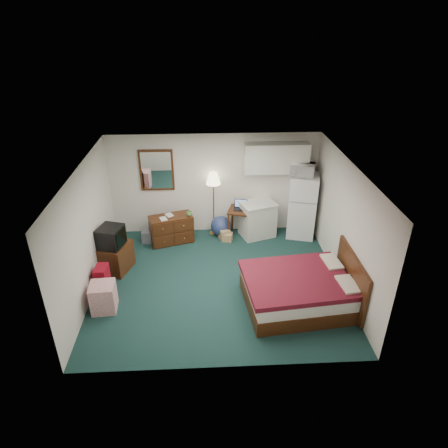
{
  "coord_description": "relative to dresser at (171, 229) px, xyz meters",
  "views": [
    {
      "loc": [
        -0.23,
        -6.73,
        4.98
      ],
      "look_at": [
        0.14,
        0.24,
        1.23
      ],
      "focal_mm": 32.0,
      "sensor_mm": 36.0,
      "label": 1
    }
  ],
  "objects": [
    {
      "name": "retail_box",
      "position": [
        -1.11,
        -2.44,
        -0.07
      ],
      "size": [
        0.47,
        0.47,
        0.56
      ],
      "primitive_type": null,
      "rotation": [
        0.0,
        0.0,
        0.07
      ],
      "color": "white",
      "rests_on": "floor"
    },
    {
      "name": "bed",
      "position": [
        2.53,
        -2.49,
        -0.03
      ],
      "size": [
        2.1,
        1.72,
        0.62
      ],
      "primitive_type": null,
      "rotation": [
        0.0,
        0.0,
        0.11
      ],
      "color": "#540A12",
      "rests_on": "floor"
    },
    {
      "name": "tv_stand",
      "position": [
        -1.15,
        -1.11,
        -0.04
      ],
      "size": [
        0.8,
        0.83,
        0.61
      ],
      "primitive_type": null,
      "rotation": [
        0.0,
        0.0,
        -0.33
      ],
      "color": "black",
      "rests_on": "floor"
    },
    {
      "name": "walls",
      "position": [
        1.05,
        -1.69,
        0.91
      ],
      "size": [
        5.01,
        4.51,
        2.5
      ],
      "color": "silver",
      "rests_on": "floor"
    },
    {
      "name": "floor",
      "position": [
        1.05,
        -1.69,
        -0.34
      ],
      "size": [
        5.0,
        4.5,
        0.01
      ],
      "primitive_type": "cube",
      "color": "black",
      "rests_on": "ground"
    },
    {
      "name": "cardboard_box_b",
      "position": [
        1.27,
        0.05,
        -0.21
      ],
      "size": [
        0.31,
        0.33,
        0.27
      ],
      "primitive_type": null,
      "rotation": [
        0.0,
        0.0,
        0.35
      ],
      "color": "tan",
      "rests_on": "floor"
    },
    {
      "name": "headboard",
      "position": [
        3.51,
        -2.49,
        0.21
      ],
      "size": [
        0.06,
        1.56,
        1.0
      ],
      "primitive_type": null,
      "color": "black",
      "rests_on": "walls"
    },
    {
      "name": "microwave",
      "position": [
        3.09,
        0.17,
        1.42
      ],
      "size": [
        0.61,
        0.45,
        0.37
      ],
      "primitive_type": "imported",
      "rotation": [
        0.0,
        0.0,
        -0.3
      ],
      "color": "white",
      "rests_on": "fridge"
    },
    {
      "name": "cardboard_box_a",
      "position": [
        1.35,
        -0.03,
        -0.24
      ],
      "size": [
        0.28,
        0.25,
        0.2
      ],
      "primitive_type": null,
      "rotation": [
        0.0,
        0.0,
        -0.26
      ],
      "color": "tan",
      "rests_on": "floor"
    },
    {
      "name": "mirror",
      "position": [
        -0.3,
        0.53,
        1.31
      ],
      "size": [
        0.8,
        0.06,
        1.0
      ],
      "primitive_type": null,
      "color": "white",
      "rests_on": "walls"
    },
    {
      "name": "suitcase",
      "position": [
        -1.24,
        -1.9,
        -0.05
      ],
      "size": [
        0.25,
        0.37,
        0.58
      ],
      "primitive_type": null,
      "rotation": [
        0.0,
        0.0,
        -0.06
      ],
      "color": "maroon",
      "rests_on": "floor"
    },
    {
      "name": "floor_lamp",
      "position": [
        1.03,
        0.36,
        0.47
      ],
      "size": [
        0.38,
        0.38,
        1.62
      ],
      "primitive_type": null,
      "rotation": [
        0.0,
        0.0,
        -0.09
      ],
      "color": "#BB8845",
      "rests_on": "floor"
    },
    {
      "name": "fridge",
      "position": [
        3.18,
        0.19,
        0.45
      ],
      "size": [
        0.8,
        0.8,
        1.58
      ],
      "primitive_type": null,
      "rotation": [
        0.0,
        0.0,
        -0.26
      ],
      "color": "white",
      "rests_on": "floor"
    },
    {
      "name": "ceiling",
      "position": [
        1.05,
        -1.69,
        2.16
      ],
      "size": [
        5.0,
        4.5,
        0.01
      ],
      "primitive_type": "cube",
      "color": "silver",
      "rests_on": "walls"
    },
    {
      "name": "desk",
      "position": [
        1.68,
        0.22,
        0.02
      ],
      "size": [
        0.7,
        0.7,
        0.72
      ],
      "primitive_type": null,
      "rotation": [
        0.0,
        0.0,
        -0.27
      ],
      "color": "black",
      "rests_on": "floor"
    },
    {
      "name": "crt_tv",
      "position": [
        -1.15,
        -1.15,
        0.49
      ],
      "size": [
        0.6,
        0.63,
        0.44
      ],
      "primitive_type": null,
      "rotation": [
        0.0,
        0.0,
        -0.29
      ],
      "color": "black",
      "rests_on": "tv_stand"
    },
    {
      "name": "laptop",
      "position": [
        1.67,
        0.22,
        0.48
      ],
      "size": [
        0.35,
        0.3,
        0.21
      ],
      "primitive_type": null,
      "rotation": [
        0.0,
        0.0,
        -0.17
      ],
      "color": "black",
      "rests_on": "desk"
    },
    {
      "name": "upper_cabinets",
      "position": [
        2.5,
        0.38,
        1.61
      ],
      "size": [
        1.5,
        0.35,
        0.7
      ],
      "primitive_type": null,
      "color": "silver",
      "rests_on": "walls"
    },
    {
      "name": "dresser",
      "position": [
        0.0,
        0.0,
        0.0
      ],
      "size": [
        1.1,
        0.73,
        0.69
      ],
      "primitive_type": null,
      "rotation": [
        0.0,
        0.0,
        0.3
      ],
      "color": "black",
      "rests_on": "floor"
    },
    {
      "name": "file_bin",
      "position": [
        -0.49,
        0.04,
        -0.19
      ],
      "size": [
        0.47,
        0.38,
        0.3
      ],
      "primitive_type": null,
      "rotation": [
        0.0,
        0.0,
        -0.15
      ],
      "color": "slate",
      "rests_on": "floor"
    },
    {
      "name": "exercise_ball",
      "position": [
        1.2,
        0.26,
        -0.09
      ],
      "size": [
        0.55,
        0.55,
        0.51
      ],
      "primitive_type": "sphere",
      "rotation": [
        0.0,
        0.0,
        0.08
      ],
      "color": "navy",
      "rests_on": "floor"
    },
    {
      "name": "book_b",
      "position": [
        -0.1,
        0.01,
        0.45
      ],
      "size": [
        0.15,
        0.1,
        0.21
      ],
      "primitive_type": "imported",
      "rotation": [
        0.0,
        0.0,
        0.54
      ],
      "color": "tan",
      "rests_on": "dresser"
    },
    {
      "name": "book_a",
      "position": [
        -0.23,
        -0.16,
        0.45
      ],
      "size": [
        0.15,
        0.07,
        0.21
      ],
      "primitive_type": "imported",
      "rotation": [
        0.0,
        0.0,
        0.36
      ],
      "color": "tan",
      "rests_on": "dresser"
    },
    {
      "name": "mug",
      "position": [
        0.44,
        0.02,
        0.41
      ],
      "size": [
        0.17,
        0.16,
        0.13
      ],
      "primitive_type": "imported",
      "rotation": [
        0.0,
        0.0,
        0.51
      ],
      "color": "#5D9148",
      "rests_on": "dresser"
    },
    {
      "name": "kitchen_counter",
      "position": [
        2.1,
        0.22,
        0.09
      ],
      "size": [
        0.93,
        0.82,
        0.86
      ],
      "primitive_type": null,
      "rotation": [
        0.0,
        0.0,
        0.33
      ],
      "color": "silver",
      "rests_on": "floor"
    }
  ]
}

